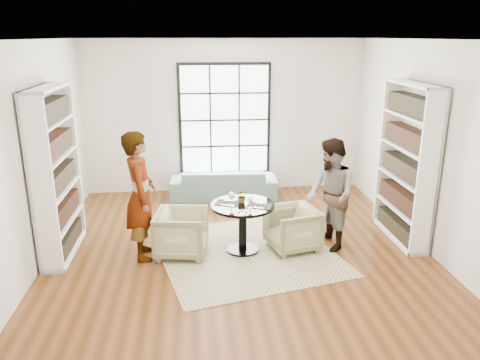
{
  "coord_description": "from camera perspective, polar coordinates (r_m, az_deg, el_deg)",
  "views": [
    {
      "loc": [
        -0.63,
        -6.21,
        3.05
      ],
      "look_at": [
        0.04,
        0.4,
        0.99
      ],
      "focal_mm": 35.0,
      "sensor_mm": 36.0,
      "label": 1
    }
  ],
  "objects": [
    {
      "name": "room_shell",
      "position": [
        7.01,
        -0.47,
        2.41
      ],
      "size": [
        6.0,
        6.01,
        6.0
      ],
      "color": "silver",
      "rests_on": "ground"
    },
    {
      "name": "cutlery_right",
      "position": [
        6.64,
        2.4,
        -3.1
      ],
      "size": [
        0.2,
        0.25,
        0.01
      ],
      "primitive_type": null,
      "rotation": [
        0.0,
        0.0,
        -0.33
      ],
      "color": "silver",
      "rests_on": "placemat_right"
    },
    {
      "name": "sofa",
      "position": [
        9.1,
        -1.99,
        -0.38
      ],
      "size": [
        2.09,
        0.92,
        0.6
      ],
      "primitive_type": "imported",
      "rotation": [
        0.0,
        0.0,
        3.08
      ],
      "color": "#769E9A",
      "rests_on": "ground"
    },
    {
      "name": "wine_glass_left",
      "position": [
        6.58,
        -1.02,
        -1.95
      ],
      "size": [
        0.1,
        0.1,
        0.22
      ],
      "color": "silver",
      "rests_on": "pedestal_table"
    },
    {
      "name": "placemat_right",
      "position": [
        6.64,
        2.4,
        -3.15
      ],
      "size": [
        0.41,
        0.36,
        0.01
      ],
      "primitive_type": "cube",
      "rotation": [
        0.0,
        0.0,
        -0.33
      ],
      "color": "black",
      "rests_on": "pedestal_table"
    },
    {
      "name": "pedestal_table",
      "position": [
        6.78,
        0.33,
        -4.56
      ],
      "size": [
        0.92,
        0.92,
        0.73
      ],
      "rotation": [
        0.0,
        0.0,
        -0.33
      ],
      "color": "black",
      "rests_on": "ground"
    },
    {
      "name": "rug",
      "position": [
        6.93,
        0.73,
        -8.82
      ],
      "size": [
        2.94,
        2.94,
        0.01
      ],
      "primitive_type": "cube",
      "rotation": [
        0.0,
        0.0,
        0.24
      ],
      "color": "#C2BC91",
      "rests_on": "ground"
    },
    {
      "name": "armchair_right",
      "position": [
        6.98,
        6.39,
        -5.89
      ],
      "size": [
        0.85,
        0.83,
        0.64
      ],
      "primitive_type": "imported",
      "rotation": [
        0.0,
        0.0,
        -1.34
      ],
      "color": "tan",
      "rests_on": "ground"
    },
    {
      "name": "person_right",
      "position": [
        6.94,
        10.98,
        -1.8
      ],
      "size": [
        0.74,
        0.89,
        1.65
      ],
      "primitive_type": "imported",
      "rotation": [
        0.0,
        0.0,
        -1.41
      ],
      "color": "gray",
      "rests_on": "ground"
    },
    {
      "name": "person_left",
      "position": [
        6.64,
        -12.03,
        -1.91
      ],
      "size": [
        0.51,
        0.71,
        1.83
      ],
      "primitive_type": "imported",
      "rotation": [
        0.0,
        0.0,
        1.67
      ],
      "color": "gray",
      "rests_on": "ground"
    },
    {
      "name": "placemat_left",
      "position": [
        6.74,
        -1.54,
        -2.82
      ],
      "size": [
        0.41,
        0.36,
        0.01
      ],
      "primitive_type": "cube",
      "rotation": [
        0.0,
        0.0,
        -0.33
      ],
      "color": "black",
      "rests_on": "pedestal_table"
    },
    {
      "name": "flower_centerpiece",
      "position": [
        6.73,
        0.27,
        -1.96
      ],
      "size": [
        0.2,
        0.18,
        0.2
      ],
      "primitive_type": "imported",
      "rotation": [
        0.0,
        0.0,
        -0.12
      ],
      "color": "gray",
      "rests_on": "pedestal_table"
    },
    {
      "name": "cutlery_left",
      "position": [
        6.74,
        -1.54,
        -2.77
      ],
      "size": [
        0.2,
        0.25,
        0.01
      ],
      "primitive_type": null,
      "rotation": [
        0.0,
        0.0,
        -0.33
      ],
      "color": "silver",
      "rests_on": "placemat_left"
    },
    {
      "name": "armchair_left",
      "position": [
        6.81,
        -7.1,
        -6.42
      ],
      "size": [
        0.82,
        0.8,
        0.67
      ],
      "primitive_type": "imported",
      "rotation": [
        0.0,
        0.0,
        1.44
      ],
      "color": "tan",
      "rests_on": "ground"
    },
    {
      "name": "ground",
      "position": [
        6.94,
        -0.02,
        -8.83
      ],
      "size": [
        6.0,
        6.0,
        0.0
      ],
      "primitive_type": "plane",
      "color": "brown"
    },
    {
      "name": "wine_glass_right",
      "position": [
        6.51,
        1.27,
        -2.45
      ],
      "size": [
        0.08,
        0.08,
        0.17
      ],
      "color": "silver",
      "rests_on": "pedestal_table"
    }
  ]
}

